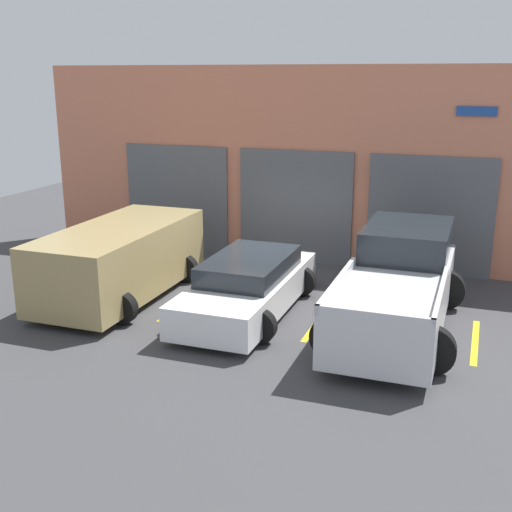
# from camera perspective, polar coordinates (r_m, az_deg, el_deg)

# --- Properties ---
(ground_plane) EXTENTS (28.00, 28.00, 0.00)m
(ground_plane) POSITION_cam_1_polar(r_m,az_deg,el_deg) (14.50, 0.84, -3.54)
(ground_plane) COLOR #3D3D3F
(shophouse_building) EXTENTS (14.92, 0.68, 5.05)m
(shophouse_building) POSITION_cam_1_polar(r_m,az_deg,el_deg) (16.98, 4.49, 7.90)
(shophouse_building) COLOR #D17A5B
(shophouse_building) RESTS_ON ground
(pickup_truck) EXTENTS (2.47, 5.30, 1.81)m
(pickup_truck) POSITION_cam_1_polar(r_m,az_deg,el_deg) (12.81, 12.52, -2.55)
(pickup_truck) COLOR silver
(pickup_truck) RESTS_ON ground
(sedan_white) EXTENTS (2.15, 4.56, 1.20)m
(sedan_white) POSITION_cam_1_polar(r_m,az_deg,el_deg) (13.33, -0.69, -2.68)
(sedan_white) COLOR white
(sedan_white) RESTS_ON ground
(sedan_side) EXTENTS (2.39, 4.62, 1.61)m
(sedan_side) POSITION_cam_1_polar(r_m,az_deg,el_deg) (14.51, -11.98, -0.26)
(sedan_side) COLOR #9E8956
(sedan_side) RESTS_ON ground
(parking_stripe_far_left) EXTENTS (0.12, 2.20, 0.01)m
(parking_stripe_far_left) POSITION_cam_1_polar(r_m,az_deg,el_deg) (15.58, -16.56, -2.81)
(parking_stripe_far_left) COLOR gold
(parking_stripe_far_left) RESTS_ON ground
(parking_stripe_left) EXTENTS (0.12, 2.20, 0.01)m
(parking_stripe_left) POSITION_cam_1_polar(r_m,az_deg,el_deg) (14.07, -6.51, -4.25)
(parking_stripe_left) COLOR gold
(parking_stripe_left) RESTS_ON ground
(parking_stripe_centre) EXTENTS (0.12, 2.20, 0.01)m
(parking_stripe_centre) POSITION_cam_1_polar(r_m,az_deg,el_deg) (13.08, 5.53, -5.80)
(parking_stripe_centre) COLOR gold
(parking_stripe_centre) RESTS_ON ground
(parking_stripe_right) EXTENTS (0.12, 2.20, 0.01)m
(parking_stripe_right) POSITION_cam_1_polar(r_m,az_deg,el_deg) (12.75, 18.89, -7.22)
(parking_stripe_right) COLOR gold
(parking_stripe_right) RESTS_ON ground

